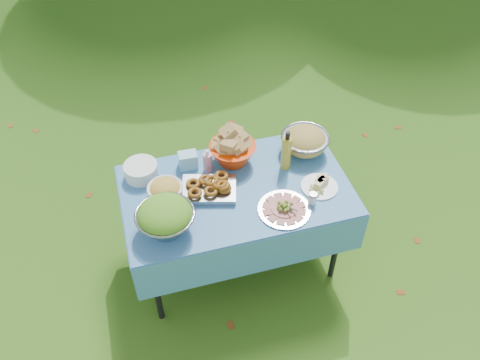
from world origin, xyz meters
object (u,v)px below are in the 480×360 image
(pasta_bowl_steel, at_px, (305,141))
(charcuterie_platter, at_px, (284,206))
(plate_stack, at_px, (141,170))
(salad_bowl, at_px, (165,217))
(bread_bowl, at_px, (233,149))
(oil_bottle, at_px, (286,150))
(picnic_table, at_px, (236,227))

(pasta_bowl_steel, xyz_separation_m, charcuterie_platter, (-0.32, -0.49, -0.05))
(plate_stack, bearing_deg, salad_bowl, -80.99)
(salad_bowl, relative_size, plate_stack, 1.58)
(charcuterie_platter, bearing_deg, bread_bowl, 109.89)
(salad_bowl, relative_size, charcuterie_platter, 1.06)
(salad_bowl, height_order, bread_bowl, salad_bowl)
(oil_bottle, bearing_deg, plate_stack, 169.45)
(salad_bowl, distance_m, oil_bottle, 0.92)
(picnic_table, bearing_deg, oil_bottle, 16.54)
(picnic_table, xyz_separation_m, charcuterie_platter, (0.24, -0.26, 0.42))
(plate_stack, relative_size, bread_bowl, 0.70)
(bread_bowl, height_order, oil_bottle, oil_bottle)
(picnic_table, bearing_deg, bread_bowl, 79.41)
(plate_stack, relative_size, charcuterie_platter, 0.67)
(bread_bowl, bearing_deg, pasta_bowl_steel, -3.68)
(picnic_table, relative_size, bread_bowl, 4.64)
(bread_bowl, distance_m, oil_bottle, 0.36)
(oil_bottle, bearing_deg, picnic_table, -163.46)
(plate_stack, height_order, oil_bottle, oil_bottle)
(charcuterie_platter, bearing_deg, pasta_bowl_steel, 56.92)
(salad_bowl, distance_m, bread_bowl, 0.71)
(picnic_table, xyz_separation_m, salad_bowl, (-0.49, -0.21, 0.49))
(charcuterie_platter, distance_m, oil_bottle, 0.41)
(picnic_table, relative_size, pasta_bowl_steel, 4.47)
(salad_bowl, height_order, charcuterie_platter, salad_bowl)
(salad_bowl, xyz_separation_m, charcuterie_platter, (0.72, -0.04, -0.08))
(charcuterie_platter, bearing_deg, picnic_table, 132.79)
(charcuterie_platter, height_order, oil_bottle, oil_bottle)
(picnic_table, bearing_deg, charcuterie_platter, -47.21)
(charcuterie_platter, bearing_deg, oil_bottle, 69.68)
(pasta_bowl_steel, bearing_deg, oil_bottle, -146.49)
(plate_stack, height_order, pasta_bowl_steel, pasta_bowl_steel)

